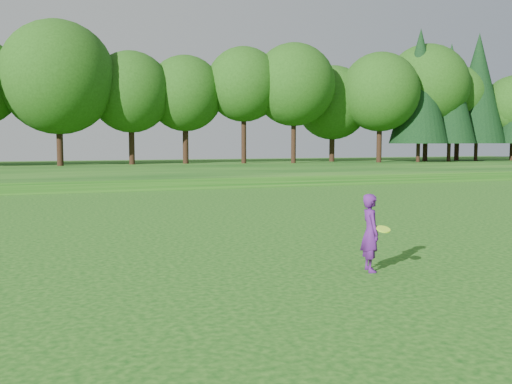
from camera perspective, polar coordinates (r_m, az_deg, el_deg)
name	(u,v)px	position (r m, az deg, el deg)	size (l,w,h in m)	color
ground	(222,269)	(11.85, -3.40, -7.66)	(140.00, 140.00, 0.00)	#0D430F
berm	(96,172)	(45.27, -15.75, 1.98)	(130.00, 30.00, 0.60)	#0D430F
walking_path	(116,190)	(31.37, -13.85, 0.21)	(130.00, 1.60, 0.04)	gray
treeline	(89,74)	(49.50, -16.32, 11.26)	(104.00, 7.00, 15.00)	#1C4510
woman	(371,233)	(11.69, 11.39, -4.01)	(0.49, 0.77, 1.57)	#531972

